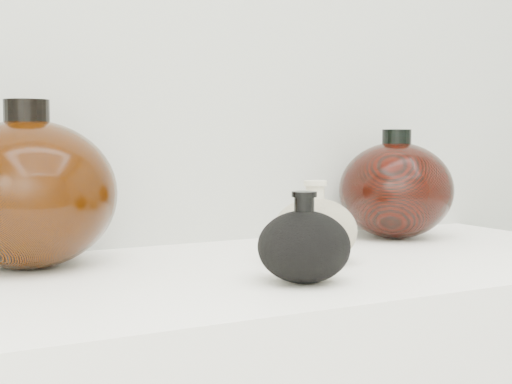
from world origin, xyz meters
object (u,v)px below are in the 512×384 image
black_gourd_vase (304,246)px  cream_gourd_vase (315,230)px  left_round_pot (29,193)px  right_round_pot (396,190)px

black_gourd_vase → cream_gourd_vase: 0.14m
cream_gourd_vase → left_round_pot: bearing=157.3°
black_gourd_vase → left_round_pot: 0.39m
black_gourd_vase → left_round_pot: bearing=136.9°
cream_gourd_vase → left_round_pot: 0.40m
cream_gourd_vase → left_round_pot: size_ratio=0.50×
black_gourd_vase → left_round_pot: left_round_pot is taller
black_gourd_vase → cream_gourd_vase: (0.09, 0.11, 0.00)m
cream_gourd_vase → right_round_pot: bearing=29.4°
black_gourd_vase → right_round_pot: size_ratio=0.68×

